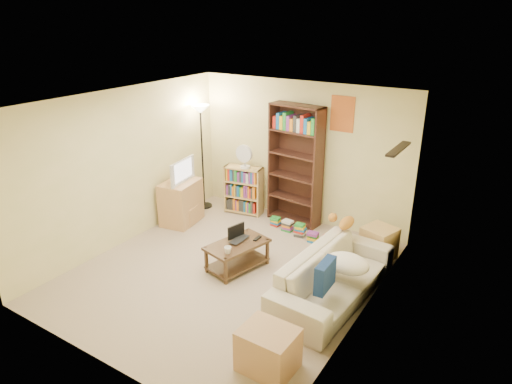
% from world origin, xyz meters
% --- Properties ---
extents(room, '(4.50, 4.54, 2.52)m').
position_xyz_m(room, '(0.00, 0.01, 1.62)').
color(room, tan).
rests_on(room, ground).
extents(sofa, '(2.26, 1.12, 0.63)m').
position_xyz_m(sofa, '(1.55, 0.22, 0.31)').
color(sofa, beige).
rests_on(sofa, ground).
extents(navy_pillow, '(0.14, 0.42, 0.37)m').
position_xyz_m(navy_pillow, '(1.62, -0.25, 0.60)').
color(navy_pillow, navy).
rests_on(navy_pillow, sofa).
extents(cream_blanket, '(0.58, 0.41, 0.25)m').
position_xyz_m(cream_blanket, '(1.71, 0.27, 0.54)').
color(cream_blanket, white).
rests_on(cream_blanket, sofa).
extents(tabby_cat, '(0.50, 0.20, 0.17)m').
position_xyz_m(tabby_cat, '(1.33, 1.07, 0.71)').
color(tabby_cat, '#C77A2A').
rests_on(tabby_cat, sofa).
extents(coffee_table, '(0.73, 1.02, 0.41)m').
position_xyz_m(coffee_table, '(0.06, 0.16, 0.26)').
color(coffee_table, '#45311A').
rests_on(coffee_table, ground).
extents(laptop, '(0.36, 0.23, 0.03)m').
position_xyz_m(laptop, '(0.09, 0.24, 0.43)').
color(laptop, black).
rests_on(laptop, coffee_table).
extents(laptop_screen, '(0.09, 0.30, 0.21)m').
position_xyz_m(laptop_screen, '(-0.04, 0.28, 0.53)').
color(laptop_screen, white).
rests_on(laptop_screen, laptop).
extents(mug, '(0.12, 0.12, 0.10)m').
position_xyz_m(mug, '(0.11, -0.16, 0.46)').
color(mug, white).
rests_on(mug, coffee_table).
extents(tv_remote, '(0.06, 0.17, 0.02)m').
position_xyz_m(tv_remote, '(0.23, 0.43, 0.42)').
color(tv_remote, black).
rests_on(tv_remote, coffee_table).
extents(tv_stand, '(0.62, 0.79, 0.78)m').
position_xyz_m(tv_stand, '(-1.70, 0.94, 0.39)').
color(tv_stand, tan).
rests_on(tv_stand, ground).
extents(television, '(0.74, 0.31, 0.41)m').
position_xyz_m(television, '(-1.70, 0.94, 0.98)').
color(television, black).
rests_on(television, tv_stand).
extents(tall_bookshelf, '(0.99, 0.42, 2.13)m').
position_xyz_m(tall_bookshelf, '(-0.01, 2.05, 1.12)').
color(tall_bookshelf, '#3B2016').
rests_on(tall_bookshelf, ground).
extents(short_bookshelf, '(0.74, 0.39, 0.91)m').
position_xyz_m(short_bookshelf, '(-0.99, 1.90, 0.45)').
color(short_bookshelf, '#DBAF6A').
rests_on(short_bookshelf, ground).
extents(desk_fan, '(0.32, 0.18, 0.44)m').
position_xyz_m(desk_fan, '(-0.94, 1.85, 1.14)').
color(desk_fan, silver).
rests_on(desk_fan, short_bookshelf).
extents(floor_lamp, '(0.34, 0.34, 1.99)m').
position_xyz_m(floor_lamp, '(-1.80, 1.72, 1.59)').
color(floor_lamp, black).
rests_on(floor_lamp, ground).
extents(side_table, '(0.56, 0.56, 0.51)m').
position_xyz_m(side_table, '(1.72, 1.58, 0.25)').
color(side_table, tan).
rests_on(side_table, ground).
extents(end_cabinet, '(0.59, 0.49, 0.48)m').
position_xyz_m(end_cabinet, '(1.50, -1.36, 0.24)').
color(end_cabinet, tan).
rests_on(end_cabinet, ground).
extents(book_stacks, '(1.30, 0.42, 0.23)m').
position_xyz_m(book_stacks, '(0.39, 1.57, 0.10)').
color(book_stacks, red).
rests_on(book_stacks, ground).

